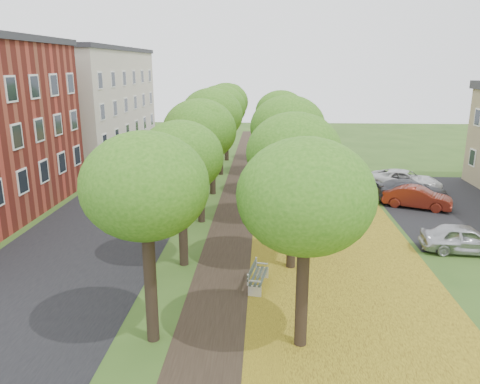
# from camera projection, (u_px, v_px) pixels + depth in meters

# --- Properties ---
(ground) EXTENTS (120.00, 120.00, 0.00)m
(ground) POSITION_uv_depth(u_px,v_px,m) (220.00, 341.00, 15.26)
(ground) COLOR #2D4C19
(ground) RESTS_ON ground
(street_asphalt) EXTENTS (8.00, 70.00, 0.01)m
(street_asphalt) POSITION_uv_depth(u_px,v_px,m) (126.00, 205.00, 30.10)
(street_asphalt) COLOR black
(street_asphalt) RESTS_ON ground
(footpath) EXTENTS (3.20, 70.00, 0.01)m
(footpath) POSITION_uv_depth(u_px,v_px,m) (242.00, 207.00, 29.71)
(footpath) COLOR black
(footpath) RESTS_ON ground
(leaf_verge) EXTENTS (7.50, 70.00, 0.01)m
(leaf_verge) POSITION_uv_depth(u_px,v_px,m) (321.00, 208.00, 29.46)
(leaf_verge) COLOR gold
(leaf_verge) RESTS_ON ground
(parking_lot) EXTENTS (9.00, 16.00, 0.01)m
(parking_lot) POSITION_uv_depth(u_px,v_px,m) (453.00, 205.00, 29.99)
(parking_lot) COLOR black
(parking_lot) RESTS_ON ground
(tree_row_west) EXTENTS (3.83, 33.83, 6.70)m
(tree_row_west) POSITION_uv_depth(u_px,v_px,m) (206.00, 127.00, 28.50)
(tree_row_west) COLOR black
(tree_row_west) RESTS_ON ground
(tree_row_east) EXTENTS (3.83, 33.83, 6.70)m
(tree_row_east) POSITION_uv_depth(u_px,v_px,m) (285.00, 128.00, 28.26)
(tree_row_east) COLOR black
(tree_row_east) RESTS_ON ground
(building_cream) EXTENTS (10.30, 20.30, 10.40)m
(building_cream) POSITION_uv_depth(u_px,v_px,m) (81.00, 101.00, 46.55)
(building_cream) COLOR beige
(building_cream) RESTS_ON ground
(bench) EXTENTS (0.85, 1.94, 0.89)m
(bench) POSITION_uv_depth(u_px,v_px,m) (257.00, 276.00, 18.91)
(bench) COLOR #28332D
(bench) RESTS_ON ground
(car_silver) EXTENTS (4.19, 2.05, 1.38)m
(car_silver) POSITION_uv_depth(u_px,v_px,m) (465.00, 239.00, 22.34)
(car_silver) COLOR #AFAFB4
(car_silver) RESTS_ON ground
(car_red) EXTENTS (4.35, 2.94, 1.36)m
(car_red) POSITION_uv_depth(u_px,v_px,m) (417.00, 197.00, 29.35)
(car_red) COLOR maroon
(car_red) RESTS_ON ground
(car_grey) EXTENTS (5.17, 2.62, 1.44)m
(car_grey) POSITION_uv_depth(u_px,v_px,m) (410.00, 191.00, 30.79)
(car_grey) COLOR #343439
(car_grey) RESTS_ON ground
(car_white) EXTENTS (5.66, 4.05, 1.43)m
(car_white) POSITION_uv_depth(u_px,v_px,m) (405.00, 180.00, 33.55)
(car_white) COLOR silver
(car_white) RESTS_ON ground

